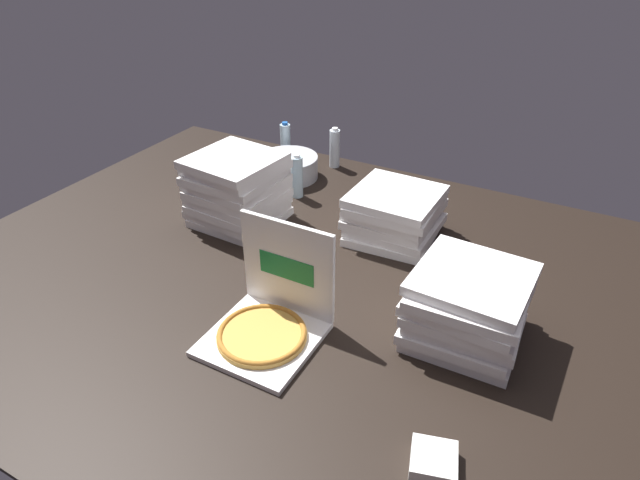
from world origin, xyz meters
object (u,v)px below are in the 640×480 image
pizza_stack_left_mid (467,307)px  ice_bucket (288,167)px  open_pizza_box (269,317)px  water_bottle_2 (335,148)px  water_bottle_1 (265,182)px  pizza_stack_right_far (394,214)px  water_bottle_0 (286,142)px  pizza_stack_center_far (237,190)px  water_bottle_3 (297,177)px  napkin_pile (434,461)px

pizza_stack_left_mid → ice_bucket: bearing=146.0°
open_pizza_box → water_bottle_2: (-0.46, 1.43, 0.04)m
water_bottle_1 → pizza_stack_right_far: bearing=0.0°
water_bottle_0 → pizza_stack_center_far: bearing=-75.9°
water_bottle_0 → water_bottle_2: (0.30, 0.06, 0.00)m
water_bottle_3 → napkin_pile: (1.17, -1.24, -0.09)m
water_bottle_0 → napkin_pile: (1.48, -1.63, -0.09)m
water_bottle_2 → water_bottle_1: bearing=-101.2°
ice_bucket → water_bottle_1: 0.32m
pizza_stack_left_mid → water_bottle_0: (-1.40, 1.05, -0.02)m
open_pizza_box → water_bottle_2: size_ratio=1.67×
open_pizza_box → pizza_stack_center_far: 0.86m
pizza_stack_left_mid → water_bottle_3: (-1.09, 0.67, -0.02)m
pizza_stack_left_mid → napkin_pile: pizza_stack_left_mid is taller
open_pizza_box → water_bottle_3: (-0.46, 0.99, 0.04)m
ice_bucket → water_bottle_2: (0.17, 0.26, 0.05)m
open_pizza_box → water_bottle_2: 1.51m
pizza_stack_center_far → napkin_pile: pizza_stack_center_far is taller
ice_bucket → napkin_pile: 1.96m
ice_bucket → water_bottle_2: size_ratio=1.40×
napkin_pile → water_bottle_3: bearing=133.3°
water_bottle_3 → napkin_pile: 1.71m
water_bottle_1 → open_pizza_box: bearing=-56.1°
pizza_stack_center_far → water_bottle_1: size_ratio=1.82×
ice_bucket → water_bottle_0: bearing=125.0°
pizza_stack_center_far → napkin_pile: 1.57m
water_bottle_0 → water_bottle_2: size_ratio=1.00×
pizza_stack_left_mid → water_bottle_0: bearing=143.2°
pizza_stack_right_far → water_bottle_1: bearing=-180.0°
water_bottle_1 → pizza_stack_left_mid: bearing=-23.9°
pizza_stack_center_far → ice_bucket: (-0.05, 0.55, -0.11)m
water_bottle_0 → open_pizza_box: bearing=-60.8°
open_pizza_box → water_bottle_0: size_ratio=1.67×
pizza_stack_right_far → water_bottle_2: size_ratio=1.72×
pizza_stack_center_far → napkin_pile: size_ratio=3.41×
ice_bucket → water_bottle_0: water_bottle_0 is taller
water_bottle_1 → water_bottle_3: size_ratio=1.00×
pizza_stack_left_mid → napkin_pile: (0.08, -0.58, -0.11)m
open_pizza_box → pizza_stack_right_far: open_pizza_box is taller
water_bottle_0 → water_bottle_3: (0.31, -0.38, 0.00)m
pizza_stack_right_far → pizza_stack_center_far: bearing=-161.9°
water_bottle_0 → pizza_stack_left_mid: bearing=-36.8°
pizza_stack_left_mid → water_bottle_0: pizza_stack_left_mid is taller
water_bottle_0 → water_bottle_3: size_ratio=1.00×
water_bottle_0 → water_bottle_1: same height
water_bottle_0 → napkin_pile: 2.20m
pizza_stack_right_far → pizza_stack_center_far: pizza_stack_center_far is taller
pizza_stack_left_mid → ice_bucket: 1.52m
water_bottle_3 → napkin_pile: size_ratio=1.87×
ice_bucket → pizza_stack_center_far: bearing=-85.0°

